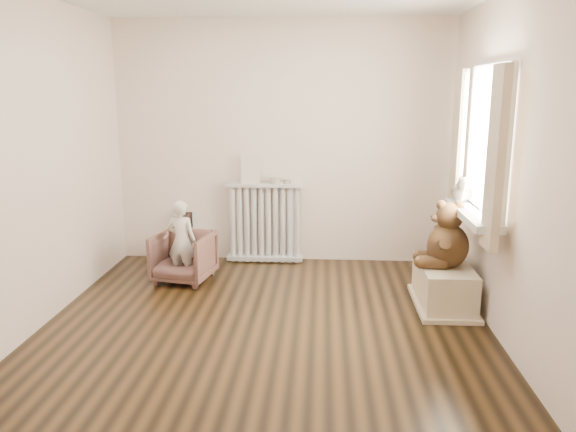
# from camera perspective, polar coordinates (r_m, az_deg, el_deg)

# --- Properties ---
(floor) EXTENTS (3.60, 3.60, 0.01)m
(floor) POSITION_cam_1_polar(r_m,az_deg,el_deg) (4.67, -2.22, -10.82)
(floor) COLOR black
(floor) RESTS_ON ground
(back_wall) EXTENTS (3.60, 0.02, 2.60)m
(back_wall) POSITION_cam_1_polar(r_m,az_deg,el_deg) (6.10, -0.61, 7.41)
(back_wall) COLOR white
(back_wall) RESTS_ON ground
(front_wall) EXTENTS (3.60, 0.02, 2.60)m
(front_wall) POSITION_cam_1_polar(r_m,az_deg,el_deg) (2.56, -6.54, -0.13)
(front_wall) COLOR white
(front_wall) RESTS_ON ground
(left_wall) EXTENTS (0.02, 3.60, 2.60)m
(left_wall) POSITION_cam_1_polar(r_m,az_deg,el_deg) (4.85, -24.12, 4.92)
(left_wall) COLOR white
(left_wall) RESTS_ON ground
(right_wall) EXTENTS (0.02, 3.60, 2.60)m
(right_wall) POSITION_cam_1_polar(r_m,az_deg,el_deg) (4.51, 21.12, 4.65)
(right_wall) COLOR white
(right_wall) RESTS_ON ground
(window) EXTENTS (0.03, 0.90, 1.10)m
(window) POSITION_cam_1_polar(r_m,az_deg,el_deg) (4.76, 19.74, 6.98)
(window) COLOR white
(window) RESTS_ON right_wall
(window_sill) EXTENTS (0.22, 1.10, 0.06)m
(window_sill) POSITION_cam_1_polar(r_m,az_deg,el_deg) (4.83, 18.21, 0.17)
(window_sill) COLOR silver
(window_sill) RESTS_ON right_wall
(curtain_left) EXTENTS (0.06, 0.26, 1.30)m
(curtain_left) POSITION_cam_1_polar(r_m,az_deg,el_deg) (4.19, 20.34, 5.42)
(curtain_left) COLOR beige
(curtain_left) RESTS_ON right_wall
(curtain_right) EXTENTS (0.06, 0.26, 1.30)m
(curtain_right) POSITION_cam_1_polar(r_m,az_deg,el_deg) (5.29, 16.87, 7.02)
(curtain_right) COLOR beige
(curtain_right) RESTS_ON right_wall
(radiator) EXTENTS (0.83, 0.16, 0.88)m
(radiator) POSITION_cam_1_polar(r_m,az_deg,el_deg) (6.15, -2.37, -1.16)
(radiator) COLOR silver
(radiator) RESTS_ON floor
(paper_doll) EXTENTS (0.19, 0.02, 0.32)m
(paper_doll) POSITION_cam_1_polar(r_m,az_deg,el_deg) (6.05, -3.85, 4.84)
(paper_doll) COLOR beige
(paper_doll) RESTS_ON radiator
(tin_a) EXTENTS (0.11, 0.11, 0.07)m
(tin_a) POSITION_cam_1_polar(r_m,az_deg,el_deg) (6.04, -1.31, 3.63)
(tin_a) COLOR #A59E8C
(tin_a) RESTS_ON radiator
(tin_b) EXTENTS (0.09, 0.09, 0.05)m
(tin_b) POSITION_cam_1_polar(r_m,az_deg,el_deg) (6.03, -0.15, 3.53)
(tin_b) COLOR #A59E8C
(tin_b) RESTS_ON radiator
(toy_vanity) EXTENTS (0.35, 0.25, 0.55)m
(toy_vanity) POSITION_cam_1_polar(r_m,az_deg,el_deg) (6.30, -10.38, -2.10)
(toy_vanity) COLOR silver
(toy_vanity) RESTS_ON floor
(armchair) EXTENTS (0.62, 0.63, 0.49)m
(armchair) POSITION_cam_1_polar(r_m,az_deg,el_deg) (5.66, -10.57, -4.12)
(armchair) COLOR brown
(armchair) RESTS_ON floor
(child) EXTENTS (0.33, 0.25, 0.81)m
(child) POSITION_cam_1_polar(r_m,az_deg,el_deg) (5.56, -10.76, -2.52)
(child) COLOR silver
(child) RESTS_ON armchair
(toy_bench) EXTENTS (0.43, 0.80, 0.38)m
(toy_bench) POSITION_cam_1_polar(r_m,az_deg,el_deg) (5.14, 15.55, -6.65)
(toy_bench) COLOR beige
(toy_bench) RESTS_ON floor
(teddy_bear) EXTENTS (0.50, 0.40, 0.57)m
(teddy_bear) POSITION_cam_1_polar(r_m,az_deg,el_deg) (4.97, 15.99, -1.71)
(teddy_bear) COLOR #332010
(teddy_bear) RESTS_ON toy_bench
(plush_cat) EXTENTS (0.25, 0.32, 0.24)m
(plush_cat) POSITION_cam_1_polar(r_m,az_deg,el_deg) (5.16, 17.18, 2.49)
(plush_cat) COLOR #686158
(plush_cat) RESTS_ON window_sill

